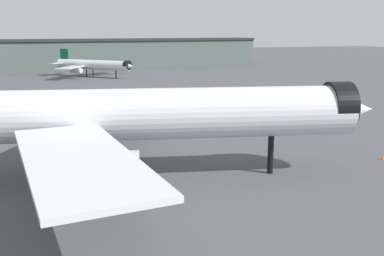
# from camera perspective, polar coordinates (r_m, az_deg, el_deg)

# --- Properties ---
(ground) EXTENTS (900.00, 900.00, 0.00)m
(ground) POSITION_cam_1_polar(r_m,az_deg,el_deg) (57.49, -10.05, -7.78)
(ground) COLOR #4C4F54
(airliner_near_gate) EXTENTS (68.47, 61.18, 20.04)m
(airliner_near_gate) POSITION_cam_1_polar(r_m,az_deg,el_deg) (58.46, -8.37, 1.62)
(airliner_near_gate) COLOR silver
(airliner_near_gate) RESTS_ON ground
(airliner_far_taxiway) EXTENTS (34.57, 37.20, 12.17)m
(airliner_far_taxiway) POSITION_cam_1_polar(r_m,az_deg,el_deg) (200.70, -12.95, 8.08)
(airliner_far_taxiway) COLOR silver
(airliner_far_taxiway) RESTS_ON ground
(terminal_building) EXTENTS (234.14, 46.21, 27.91)m
(terminal_building) POSITION_cam_1_polar(r_m,az_deg,el_deg) (238.62, -17.28, 9.19)
(terminal_building) COLOR #475651
(terminal_building) RESTS_ON ground
(service_truck_front) EXTENTS (5.70, 3.02, 3.00)m
(service_truck_front) POSITION_cam_1_polar(r_m,az_deg,el_deg) (95.93, 6.94, 1.51)
(service_truck_front) COLOR black
(service_truck_front) RESTS_ON ground
(traffic_cone_near_nose) EXTENTS (0.58, 0.58, 0.73)m
(traffic_cone_near_nose) POSITION_cam_1_polar(r_m,az_deg,el_deg) (75.04, 23.78, -3.55)
(traffic_cone_near_nose) COLOR #F2600C
(traffic_cone_near_nose) RESTS_ON ground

